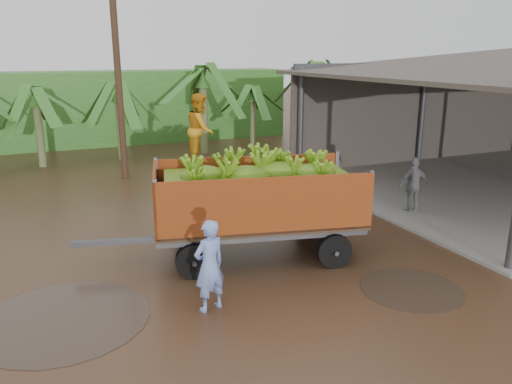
% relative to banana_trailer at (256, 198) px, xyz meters
% --- Properties ---
extents(ground, '(100.00, 100.00, 0.00)m').
position_rel_banana_trailer_xyz_m(ground, '(-0.70, 0.75, -1.38)').
color(ground, black).
rests_on(ground, ground).
extents(hedge_north, '(22.00, 3.00, 3.60)m').
position_rel_banana_trailer_xyz_m(hedge_north, '(-2.70, 16.75, 0.42)').
color(hedge_north, '#2D661E').
rests_on(hedge_north, ground).
extents(banana_trailer, '(6.40, 3.16, 3.65)m').
position_rel_banana_trailer_xyz_m(banana_trailer, '(0.00, 0.00, 0.00)').
color(banana_trailer, '#CB511D').
rests_on(banana_trailer, ground).
extents(man_blue, '(0.71, 0.57, 1.70)m').
position_rel_banana_trailer_xyz_m(man_blue, '(-1.76, -1.97, -0.52)').
color(man_blue, '#7A92DF').
rests_on(man_blue, ground).
extents(man_grey, '(0.99, 0.46, 1.65)m').
position_rel_banana_trailer_xyz_m(man_grey, '(5.38, 1.06, -0.55)').
color(man_grey, slate).
rests_on(man_grey, ground).
extents(utility_pole, '(1.20, 0.24, 8.28)m').
position_rel_banana_trailer_xyz_m(utility_pole, '(-1.53, 8.63, 2.82)').
color(utility_pole, '#47301E').
rests_on(utility_pole, ground).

